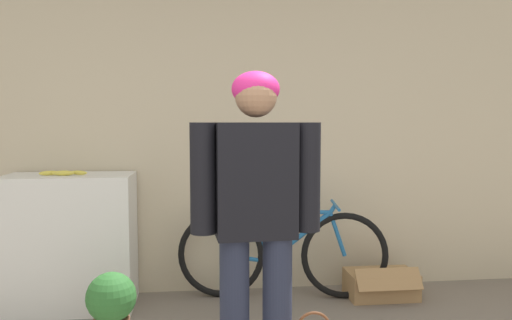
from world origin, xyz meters
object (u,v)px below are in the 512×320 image
(person, at_px, (256,207))
(potted_plant, at_px, (111,306))
(banana, at_px, (63,173))
(cardboard_box, at_px, (381,284))
(bicycle, at_px, (282,253))

(person, relative_size, potted_plant, 3.48)
(person, bearing_deg, potted_plant, 144.33)
(banana, distance_m, cardboard_box, 2.67)
(cardboard_box, distance_m, potted_plant, 2.16)
(banana, height_order, potted_plant, banana)
(banana, bearing_deg, cardboard_box, -0.26)
(person, bearing_deg, banana, 133.11)
(cardboard_box, height_order, potted_plant, potted_plant)
(bicycle, bearing_deg, person, -97.33)
(person, height_order, cardboard_box, person)
(bicycle, bearing_deg, cardboard_box, 2.72)
(banana, relative_size, cardboard_box, 0.66)
(person, distance_m, potted_plant, 1.24)
(person, relative_size, banana, 4.69)
(person, distance_m, cardboard_box, 1.92)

